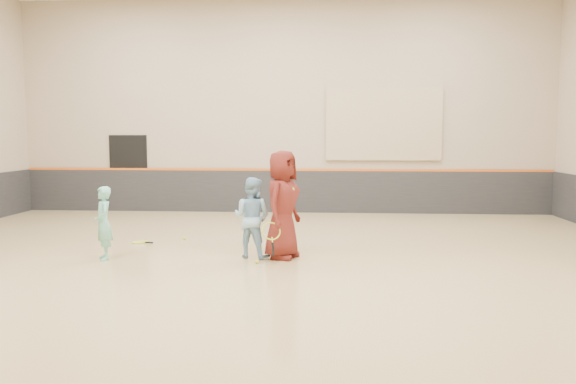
# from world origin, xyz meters

# --- Properties ---
(room) EXTENTS (15.04, 12.04, 6.22)m
(room) POSITION_xyz_m (0.00, 0.00, 0.81)
(room) COLOR tan
(room) RESTS_ON ground
(wainscot_back) EXTENTS (14.90, 0.04, 1.20)m
(wainscot_back) POSITION_xyz_m (0.00, 5.97, 0.60)
(wainscot_back) COLOR #232326
(wainscot_back) RESTS_ON floor
(accent_stripe) EXTENTS (14.90, 0.03, 0.06)m
(accent_stripe) POSITION_xyz_m (0.00, 5.96, 1.22)
(accent_stripe) COLOR #D85914
(accent_stripe) RESTS_ON wall_back
(acoustic_panel) EXTENTS (3.20, 0.08, 2.00)m
(acoustic_panel) POSITION_xyz_m (2.80, 5.95, 2.50)
(acoustic_panel) COLOR tan
(acoustic_panel) RESTS_ON wall_back
(doorway) EXTENTS (1.10, 0.05, 2.20)m
(doorway) POSITION_xyz_m (-4.50, 5.98, 1.10)
(doorway) COLOR black
(doorway) RESTS_ON floor
(girl) EXTENTS (0.50, 0.57, 1.30)m
(girl) POSITION_xyz_m (-2.72, -0.34, 0.65)
(girl) COLOR #78D0BB
(girl) RESTS_ON floor
(instructor) EXTENTS (0.85, 0.75, 1.45)m
(instructor) POSITION_xyz_m (-0.12, 0.01, 0.72)
(instructor) COLOR #90C1DF
(instructor) RESTS_ON floor
(young_man) EXTENTS (0.90, 1.10, 1.93)m
(young_man) POSITION_xyz_m (0.43, -0.00, 0.97)
(young_man) COLOR maroon
(young_man) RESTS_ON floor
(held_racket) EXTENTS (0.37, 0.37, 0.67)m
(held_racket) POSITION_xyz_m (0.27, -0.43, 0.56)
(held_racket) COLOR #C8DA2F
(held_racket) RESTS_ON instructor
(spare_racket) EXTENTS (0.73, 0.73, 0.10)m
(spare_racket) POSITION_xyz_m (-2.60, 1.21, 0.05)
(spare_racket) COLOR #D2E732
(spare_racket) RESTS_ON floor
(ball_under_racket) EXTENTS (0.07, 0.07, 0.07)m
(ball_under_racket) POSITION_xyz_m (0.02, -0.48, 0.03)
(ball_under_racket) COLOR #E0ED37
(ball_under_racket) RESTS_ON floor
(ball_in_hand) EXTENTS (0.07, 0.07, 0.07)m
(ball_in_hand) POSITION_xyz_m (0.62, -0.12, 1.25)
(ball_in_hand) COLOR #B7C92E
(ball_in_hand) RESTS_ON young_man
(ball_beside_spare) EXTENTS (0.07, 0.07, 0.07)m
(ball_beside_spare) POSITION_xyz_m (-1.76, 1.57, 0.03)
(ball_beside_spare) COLOR #B4D331
(ball_beside_spare) RESTS_ON floor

